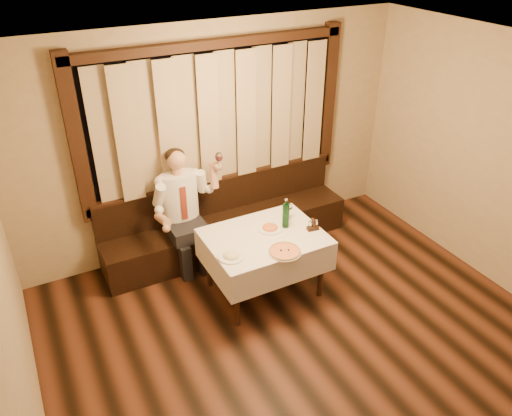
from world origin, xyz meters
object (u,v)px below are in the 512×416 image
banquette (227,225)px  pizza (285,251)px  pasta_cream (231,254)px  dining_table (264,244)px  pasta_red (270,226)px  cruet_caddy (313,226)px  seated_man (183,202)px  green_bottle (286,215)px

banquette → pizza: (0.03, -1.40, 0.46)m
banquette → pasta_cream: banquette is taller
dining_table → pasta_red: 0.20m
pasta_red → cruet_caddy: (0.41, -0.23, 0.01)m
pasta_cream → seated_man: (-0.10, 1.12, 0.06)m
cruet_caddy → banquette: bearing=122.2°
pizza → seated_man: 1.45m
green_bottle → seated_man: bearing=135.0°
banquette → dining_table: banquette is taller
banquette → green_bottle: 1.18m
dining_table → green_bottle: size_ratio=3.60×
dining_table → pizza: size_ratio=3.62×
cruet_caddy → pizza: bearing=-147.1°
dining_table → cruet_caddy: 0.57m
dining_table → pizza: (0.03, -0.38, 0.12)m
pizza → pasta_cream: 0.56m
pizza → cruet_caddy: 0.55m
pasta_cream → green_bottle: bearing=17.0°
banquette → seated_man: 0.81m
green_bottle → seated_man: size_ratio=0.24×
banquette → green_bottle: size_ratio=9.07×
pasta_red → seated_man: size_ratio=0.19×
green_bottle → seated_man: seated_man is taller
pasta_red → cruet_caddy: cruet_caddy is taller
banquette → dining_table: 1.08m
banquette → dining_table: (0.00, -1.02, 0.34)m
seated_man → banquette: bearing=8.8°
pasta_red → green_bottle: (0.18, -0.04, 0.11)m
banquette → dining_table: bearing=-90.0°
dining_table → green_bottle: bearing=9.6°
seated_man → pizza: bearing=-64.5°
pasta_red → green_bottle: bearing=-11.9°
pasta_cream → green_bottle: green_bottle is taller
pasta_red → green_bottle: size_ratio=0.79×
pasta_red → seated_man: bearing=129.9°
banquette → seated_man: seated_man is taller
pizza → pasta_red: bearing=79.8°
banquette → pasta_red: 1.06m
pasta_red → seated_man: seated_man is taller
dining_table → green_bottle: (0.29, 0.05, 0.26)m
pasta_red → cruet_caddy: 0.47m
banquette → pasta_red: banquette is taller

